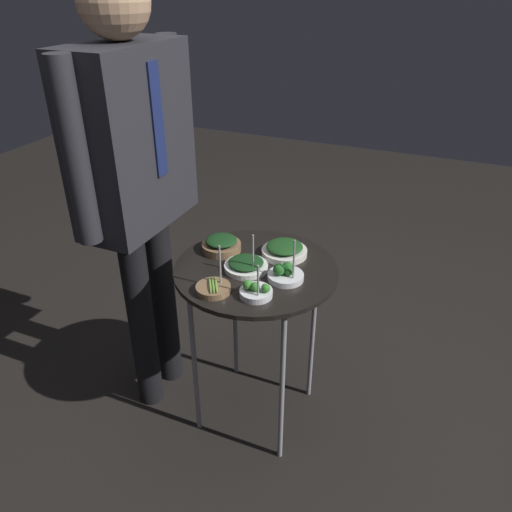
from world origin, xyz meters
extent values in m
plane|color=black|center=(0.00, 0.00, 0.00)|extent=(8.00, 8.00, 0.00)
cylinder|color=black|center=(0.00, 0.00, 0.74)|extent=(0.63, 0.63, 0.02)
cylinder|color=gray|center=(0.19, -0.19, 0.37)|extent=(0.02, 0.02, 0.74)
cylinder|color=gray|center=(-0.19, -0.19, 0.37)|extent=(0.02, 0.02, 0.74)
cylinder|color=gray|center=(0.19, 0.19, 0.37)|extent=(0.02, 0.02, 0.74)
cylinder|color=gray|center=(-0.19, 0.19, 0.37)|extent=(0.02, 0.02, 0.74)
cylinder|color=white|center=(-0.03, 0.03, 0.76)|extent=(0.17, 0.17, 0.02)
ellipsoid|color=#143816|center=(-0.03, 0.03, 0.78)|extent=(0.13, 0.13, 0.02)
cylinder|color=#939399|center=(-0.05, -0.01, 0.84)|extent=(0.01, 0.01, 0.16)
cylinder|color=brown|center=(-0.21, 0.07, 0.77)|extent=(0.12, 0.12, 0.02)
ellipsoid|color=olive|center=(-0.20, 0.06, 0.78)|extent=(0.09, 0.06, 0.01)
ellipsoid|color=olive|center=(-0.21, 0.07, 0.78)|extent=(0.09, 0.06, 0.01)
ellipsoid|color=olive|center=(-0.22, 0.08, 0.78)|extent=(0.09, 0.06, 0.01)
cylinder|color=#939399|center=(-0.18, 0.06, 0.84)|extent=(0.01, 0.01, 0.17)
cylinder|color=silver|center=(0.13, -0.06, 0.77)|extent=(0.18, 0.18, 0.02)
ellipsoid|color=#194219|center=(0.13, -0.06, 0.79)|extent=(0.14, 0.14, 0.03)
cylinder|color=silver|center=(-0.17, -0.08, 0.76)|extent=(0.12, 0.12, 0.02)
sphere|color=#387F2D|center=(-0.17, -0.08, 0.79)|extent=(0.03, 0.03, 0.03)
sphere|color=#387F2D|center=(-0.18, -0.05, 0.79)|extent=(0.03, 0.03, 0.03)
sphere|color=#387F2D|center=(-0.18, -0.08, 0.79)|extent=(0.03, 0.03, 0.03)
sphere|color=#387F2D|center=(-0.17, -0.11, 0.79)|extent=(0.03, 0.03, 0.03)
cylinder|color=#939399|center=(-0.20, -0.09, 0.82)|extent=(0.01, 0.01, 0.14)
cylinder|color=silver|center=(-0.03, -0.13, 0.76)|extent=(0.13, 0.13, 0.02)
sphere|color=#236023|center=(-0.01, -0.13, 0.79)|extent=(0.04, 0.04, 0.04)
sphere|color=#236023|center=(-0.05, -0.11, 0.80)|extent=(0.04, 0.04, 0.04)
sphere|color=#236023|center=(-0.04, -0.14, 0.79)|extent=(0.03, 0.03, 0.03)
cylinder|color=#939399|center=(-0.05, -0.17, 0.84)|extent=(0.01, 0.01, 0.17)
cylinder|color=brown|center=(0.07, 0.18, 0.77)|extent=(0.16, 0.16, 0.03)
ellipsoid|color=#143816|center=(0.07, 0.18, 0.80)|extent=(0.13, 0.13, 0.03)
cylinder|color=black|center=(-0.12, 0.48, 0.44)|extent=(0.11, 0.11, 0.87)
cylinder|color=black|center=(0.05, 0.48, 0.44)|extent=(0.11, 0.11, 0.87)
cube|color=#28282D|center=(-0.04, 0.48, 1.20)|extent=(0.49, 0.24, 0.66)
cube|color=navy|center=(-0.04, 0.36, 1.28)|extent=(0.06, 0.01, 0.39)
cylinder|color=#28282D|center=(-0.32, 0.48, 1.23)|extent=(0.08, 0.08, 0.60)
cylinder|color=#28282D|center=(0.25, 0.48, 1.23)|extent=(0.08, 0.08, 0.60)
sphere|color=tan|center=(-0.04, 0.48, 1.65)|extent=(0.24, 0.24, 0.24)
camera|label=1|loc=(-1.48, -0.65, 1.73)|focal=35.00mm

